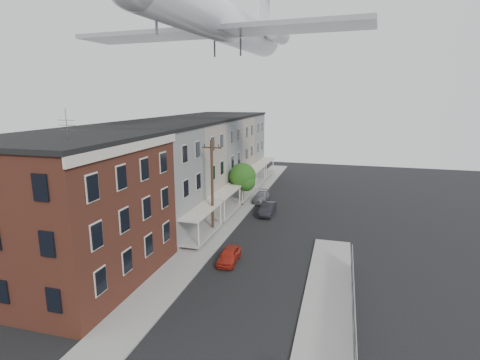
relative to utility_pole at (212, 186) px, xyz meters
The scene contains 17 objects.
sidewalk_left 7.57m from the utility_pole, 89.05° to the left, with size 3.00×62.00×0.12m, color gray.
sidewalk_right 16.99m from the utility_pole, 47.23° to the right, with size 3.00×26.00×0.12m, color gray.
curb_left 7.72m from the utility_pole, 75.52° to the left, with size 0.15×62.00×0.14m, color gray.
curb_right 16.07m from the utility_pole, 51.19° to the right, with size 0.15×26.00×0.14m, color gray.
corner_building 12.73m from the utility_pole, 120.17° to the right, with size 10.31×12.30×12.15m.
row_house_a 6.55m from the utility_pole, 166.73° to the right, with size 11.98×7.00×10.30m.
row_house_b 8.42m from the utility_pole, 139.15° to the left, with size 11.98×7.00×10.30m.
row_house_c 14.03m from the utility_pole, 116.97° to the left, with size 11.98×7.00×10.30m.
row_house_d 20.52m from the utility_pole, 108.07° to the left, with size 11.98×7.00×10.30m.
row_house_e 27.26m from the utility_pole, 103.50° to the left, with size 11.98×7.00×10.30m.
chainlink_fence 18.47m from the utility_pole, 45.90° to the right, with size 0.06×18.06×1.90m.
utility_pole is the anchor object (origin of this frame).
street_tree 10.00m from the utility_pole, 88.11° to the left, with size 3.22×3.20×5.20m.
car_near 7.62m from the utility_pole, 59.01° to the right, with size 1.38×3.43×1.17m, color #AA2315.
car_mid 9.21m from the utility_pole, 62.73° to the left, with size 1.42×4.08×1.35m, color black.
car_far 13.10m from the utility_pole, 80.76° to the left, with size 1.68×4.13×1.20m, color slate.
airplane 15.43m from the utility_pole, 87.46° to the left, with size 27.35×31.22×9.02m.
Camera 1 is at (5.89, -13.78, 12.79)m, focal length 28.00 mm.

